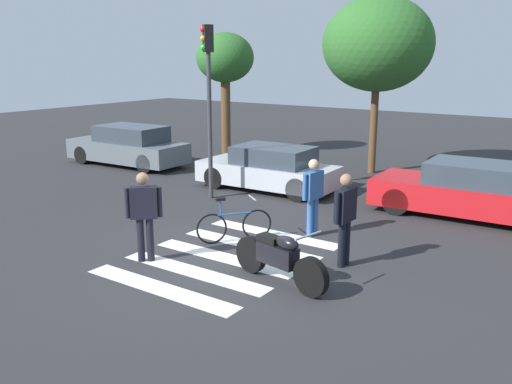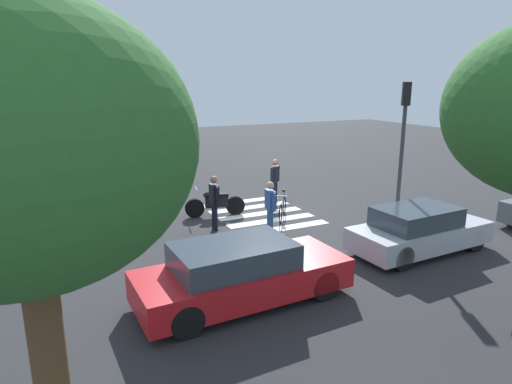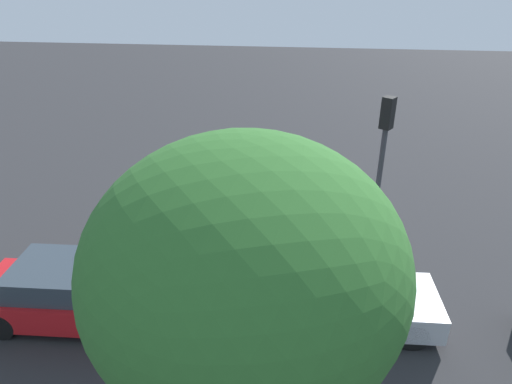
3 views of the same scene
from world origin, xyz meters
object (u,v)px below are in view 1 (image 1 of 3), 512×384
object	(u,v)px
pedestrian_bystander	(313,192)
traffic_light_pole	(208,86)
police_motorcycle	(279,258)
officer_by_motorcycle	(144,211)
car_red_convertible	(473,191)
officer_on_foot	(345,213)
car_silver_sedan	(269,169)
leaning_bicycle	(234,225)
car_grey_coupe	(128,146)

from	to	relation	value
pedestrian_bystander	traffic_light_pole	world-z (taller)	traffic_light_pole
police_motorcycle	officer_by_motorcycle	size ratio (longest dim) A/B	1.20
car_red_convertible	officer_on_foot	bearing A→B (deg)	-104.03
officer_by_motorcycle	pedestrian_bystander	size ratio (longest dim) A/B	1.02
pedestrian_bystander	car_silver_sedan	world-z (taller)	pedestrian_bystander
officer_on_foot	car_silver_sedan	bearing A→B (deg)	136.57
leaning_bicycle	car_silver_sedan	size ratio (longest dim) A/B	0.32
leaning_bicycle	officer_by_motorcycle	bearing A→B (deg)	-110.68
traffic_light_pole	pedestrian_bystander	bearing A→B (deg)	-17.92
car_silver_sedan	officer_by_motorcycle	bearing A→B (deg)	-78.76
leaning_bicycle	officer_by_motorcycle	size ratio (longest dim) A/B	0.78
pedestrian_bystander	leaning_bicycle	bearing A→B (deg)	-132.02
officer_on_foot	pedestrian_bystander	distance (m)	1.85
car_silver_sedan	car_red_convertible	bearing A→B (deg)	4.79
leaning_bicycle	car_grey_coupe	bearing A→B (deg)	150.88
officer_on_foot	car_silver_sedan	size ratio (longest dim) A/B	0.43
leaning_bicycle	pedestrian_bystander	distance (m)	1.87
officer_by_motorcycle	pedestrian_bystander	world-z (taller)	officer_by_motorcycle
officer_by_motorcycle	car_silver_sedan	world-z (taller)	officer_by_motorcycle
car_grey_coupe	car_red_convertible	bearing A→B (deg)	1.04
officer_on_foot	traffic_light_pole	distance (m)	6.23
police_motorcycle	car_silver_sedan	world-z (taller)	car_silver_sedan
leaning_bicycle	officer_on_foot	world-z (taller)	officer_on_foot
leaning_bicycle	pedestrian_bystander	xyz separation A→B (m)	(1.18, 1.31, 0.62)
pedestrian_bystander	car_grey_coupe	size ratio (longest dim) A/B	0.37
officer_on_foot	car_grey_coupe	xyz separation A→B (m)	(-10.76, 4.51, -0.35)
leaning_bicycle	traffic_light_pole	bearing A→B (deg)	136.94
car_silver_sedan	leaning_bicycle	bearing A→B (deg)	-65.69
police_motorcycle	car_red_convertible	bearing A→B (deg)	74.15
officer_on_foot	car_red_convertible	world-z (taller)	officer_on_foot
pedestrian_bystander	traffic_light_pole	bearing A→B (deg)	162.08
traffic_light_pole	officer_by_motorcycle	bearing A→B (deg)	-65.42
car_grey_coupe	car_red_convertible	size ratio (longest dim) A/B	0.98
police_motorcycle	car_silver_sedan	distance (m)	6.89
officer_by_motorcycle	car_red_convertible	bearing A→B (deg)	56.42
car_red_convertible	car_grey_coupe	bearing A→B (deg)	-178.96
officer_by_motorcycle	car_grey_coupe	xyz separation A→B (m)	(-7.50, 6.47, -0.33)
police_motorcycle	officer_on_foot	bearing A→B (deg)	68.28
leaning_bicycle	car_grey_coupe	xyz separation A→B (m)	(-8.22, 4.58, 0.31)
leaning_bicycle	car_red_convertible	distance (m)	6.08
car_silver_sedan	police_motorcycle	bearing A→B (deg)	-55.18
car_grey_coupe	leaning_bicycle	bearing A→B (deg)	-29.12
police_motorcycle	car_grey_coupe	distance (m)	11.79
police_motorcycle	car_grey_coupe	bearing A→B (deg)	149.89
car_grey_coupe	car_red_convertible	world-z (taller)	car_grey_coupe
leaning_bicycle	car_silver_sedan	bearing A→B (deg)	114.31
police_motorcycle	officer_by_motorcycle	bearing A→B (deg)	-168.32
pedestrian_bystander	car_red_convertible	world-z (taller)	pedestrian_bystander
car_red_convertible	police_motorcycle	bearing A→B (deg)	-105.85
officer_on_foot	car_grey_coupe	size ratio (longest dim) A/B	0.38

